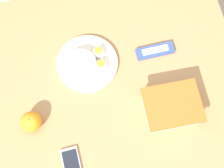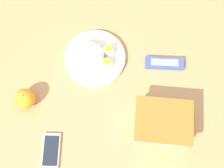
{
  "view_description": "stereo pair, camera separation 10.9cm",
  "coord_description": "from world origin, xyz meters",
  "px_view_note": "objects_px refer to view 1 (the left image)",
  "views": [
    {
      "loc": [
        0.06,
        0.39,
        1.84
      ],
      "look_at": [
        -0.01,
        0.01,
        0.73
      ],
      "focal_mm": 50.0,
      "sensor_mm": 36.0,
      "label": 1
    },
    {
      "loc": [
        -0.05,
        0.39,
        1.84
      ],
      "look_at": [
        -0.01,
        0.01,
        0.73
      ],
      "focal_mm": 50.0,
      "sensor_mm": 36.0,
      "label": 2
    }
  ],
  "objects_px": {
    "rice_plate": "(86,62)",
    "candy_bar": "(155,51)",
    "food_container": "(171,108)",
    "cell_phone": "(72,165)",
    "orange_fruit": "(31,122)"
  },
  "relations": [
    {
      "from": "rice_plate",
      "to": "candy_bar",
      "type": "bearing_deg",
      "value": -179.62
    },
    {
      "from": "food_container",
      "to": "rice_plate",
      "type": "xyz_separation_m",
      "value": [
        0.28,
        -0.24,
        -0.01
      ]
    },
    {
      "from": "candy_bar",
      "to": "cell_phone",
      "type": "relative_size",
      "value": 1.18
    },
    {
      "from": "orange_fruit",
      "to": "rice_plate",
      "type": "height_order",
      "value": "orange_fruit"
    },
    {
      "from": "orange_fruit",
      "to": "rice_plate",
      "type": "distance_m",
      "value": 0.3
    },
    {
      "from": "rice_plate",
      "to": "cell_phone",
      "type": "bearing_deg",
      "value": 73.18
    },
    {
      "from": "food_container",
      "to": "cell_phone",
      "type": "height_order",
      "value": "food_container"
    },
    {
      "from": "orange_fruit",
      "to": "candy_bar",
      "type": "bearing_deg",
      "value": -158.56
    },
    {
      "from": "orange_fruit",
      "to": "candy_bar",
      "type": "xyz_separation_m",
      "value": [
        -0.51,
        -0.2,
        -0.03
      ]
    },
    {
      "from": "rice_plate",
      "to": "candy_bar",
      "type": "xyz_separation_m",
      "value": [
        -0.28,
        -0.0,
        -0.01
      ]
    },
    {
      "from": "orange_fruit",
      "to": "candy_bar",
      "type": "distance_m",
      "value": 0.55
    },
    {
      "from": "food_container",
      "to": "orange_fruit",
      "type": "bearing_deg",
      "value": -5.05
    },
    {
      "from": "orange_fruit",
      "to": "rice_plate",
      "type": "bearing_deg",
      "value": -139.23
    },
    {
      "from": "candy_bar",
      "to": "orange_fruit",
      "type": "bearing_deg",
      "value": 21.44
    },
    {
      "from": "food_container",
      "to": "cell_phone",
      "type": "xyz_separation_m",
      "value": [
        0.39,
        0.13,
        -0.03
      ]
    }
  ]
}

